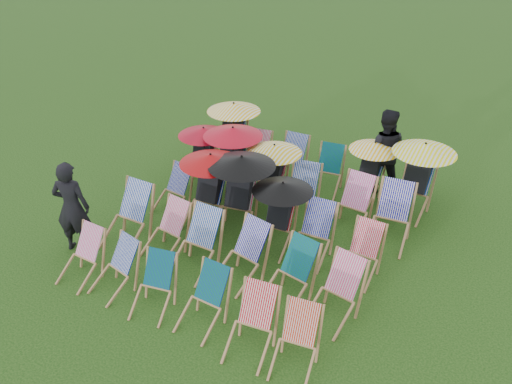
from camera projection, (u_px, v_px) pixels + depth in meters
The scene contains 33 objects.
ground at pixel (255, 240), 10.23m from camera, with size 100.00×100.00×0.00m, color black.
deckchair_0 at pixel (81, 256), 9.11m from camera, with size 0.57×0.78×0.83m.
deckchair_1 at pixel (114, 268), 8.85m from camera, with size 0.70×0.86×0.83m.
deckchair_2 at pixel (153, 286), 8.47m from camera, with size 0.69×0.86×0.84m.
deckchair_3 at pixel (203, 300), 8.17m from camera, with size 0.61×0.83×0.87m.
deckchair_4 at pixel (251, 325), 7.72m from camera, with size 0.69×0.89×0.90m.
deckchair_5 at pixel (296, 343), 7.48m from camera, with size 0.66×0.85×0.84m.
deckchair_6 at pixel (126, 216), 9.95m from camera, with size 0.68×0.95×1.02m.
deckchair_7 at pixel (165, 230), 9.70m from camera, with size 0.70×0.89×0.90m.
deckchair_8 at pixel (195, 243), 9.30m from camera, with size 0.66×0.92×0.99m.
deckchair_9 at pixel (241, 254), 9.05m from camera, with size 0.80×0.98×0.95m.
deckchair_10 at pixel (289, 274), 8.65m from camera, with size 0.76×0.95×0.93m.
deckchair_11 at pixel (335, 292), 8.28m from camera, with size 0.75×0.94×0.93m.
deckchair_12 at pixel (172, 190), 10.92m from camera, with size 0.62×0.82×0.84m.
deckchair_13 at pixel (207, 187), 10.42m from camera, with size 1.14×1.21×1.36m.
deckchair_14 at pixel (237, 193), 10.18m from camera, with size 1.21×1.31×1.43m.
deckchair_15 at pixel (278, 214), 9.75m from camera, with size 1.04×1.11×1.24m.
deckchair_16 at pixel (313, 234), 9.58m from camera, with size 0.66×0.89×0.93m.
deckchair_17 at pixel (361, 253), 9.16m from camera, with size 0.58×0.81×0.86m.
deckchair_18 at pixel (201, 155), 11.69m from camera, with size 1.04×1.13×1.23m.
deckchair_19 at pixel (229, 160), 11.33m from camera, with size 1.18×1.28×1.40m.
deckchair_20 at pixel (270, 174), 10.96m from camera, with size 1.06×1.10×1.26m.
deckchair_21 at pixel (301, 193), 10.71m from camera, with size 0.76×0.97×0.96m.
deckchair_22 at pixel (351, 206), 10.32m from camera, with size 0.70×0.93×0.97m.
deckchair_23 at pixel (391, 217), 9.95m from camera, with size 0.78×1.01×1.03m.
deckchair_24 at pixel (230, 133), 12.48m from camera, with size 1.16×1.26×1.38m.
deckchair_25 at pixel (256, 153), 12.29m from camera, with size 0.66×0.84×0.84m.
deckchair_26 at pixel (290, 160), 11.93m from camera, with size 0.65×0.88×0.92m.
deckchair_27 at pixel (327, 170), 11.57m from camera, with size 0.69×0.89×0.88m.
deckchair_28 at pixel (369, 169), 11.22m from camera, with size 1.00×1.05×1.18m.
deckchair_29 at pixel (416, 177), 10.71m from camera, with size 1.19×1.24×1.41m.
person_left at pixel (72, 207), 9.58m from camera, with size 0.62×0.41×1.69m, color black.
person_rear at pixel (384, 151), 11.36m from camera, with size 0.85×0.67×1.76m, color black.
Camera 1 is at (4.23, -7.25, 5.91)m, focal length 40.00 mm.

